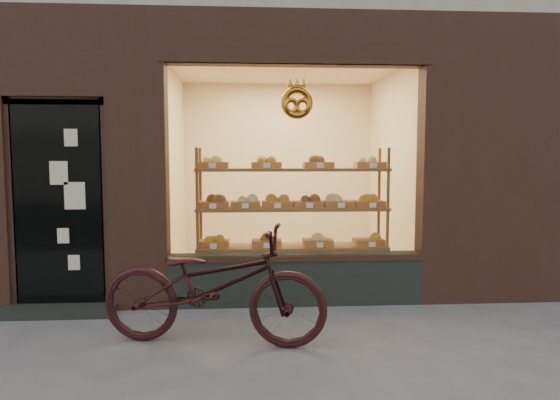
{
  "coord_description": "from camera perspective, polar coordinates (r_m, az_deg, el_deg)",
  "views": [
    {
      "loc": [
        -0.06,
        -3.16,
        1.59
      ],
      "look_at": [
        0.27,
        2.0,
        1.15
      ],
      "focal_mm": 32.0,
      "sensor_mm": 36.0,
      "label": 1
    }
  ],
  "objects": [
    {
      "name": "ground",
      "position": [
        3.54,
        -2.5,
        -21.81
      ],
      "size": [
        90.0,
        90.0,
        0.0
      ],
      "primitive_type": "plane",
      "color": "#55555E"
    },
    {
      "name": "display_shelf",
      "position": [
        5.78,
        1.4,
        -2.24
      ],
      "size": [
        2.2,
        0.45,
        1.7
      ],
      "color": "olive",
      "rests_on": "ground"
    },
    {
      "name": "bicycle",
      "position": [
        4.33,
        -7.63,
        -9.64
      ],
      "size": [
        2.03,
        1.03,
        1.02
      ],
      "primitive_type": "imported",
      "rotation": [
        0.0,
        0.0,
        1.38
      ],
      "color": "black",
      "rests_on": "ground"
    }
  ]
}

